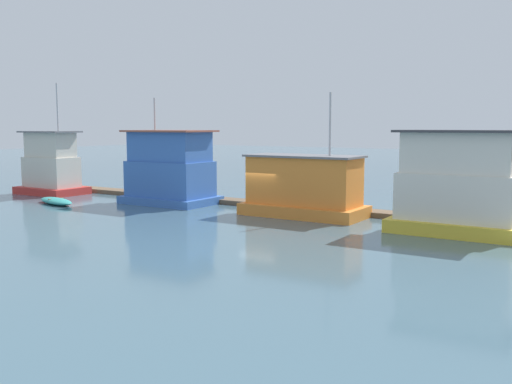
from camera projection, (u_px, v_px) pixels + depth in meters
ground_plane at (265, 214)px, 34.21m from camera, size 200.00×200.00×0.00m
dock_walkway at (286, 206)px, 36.40m from camera, size 51.00×1.48×0.30m
houseboat_red at (51, 167)px, 43.93m from camera, size 5.17×3.34×8.45m
houseboat_blue at (170, 170)px, 38.48m from camera, size 6.15×3.96×7.12m
houseboat_orange at (304, 187)px, 33.10m from camera, size 7.16×3.34×7.09m
houseboat_yellow at (457, 187)px, 27.59m from camera, size 6.23×3.37×5.04m
dinghy_teal at (56, 201)px, 38.25m from camera, size 4.21×2.28×0.43m
mooring_post_near_right at (150, 185)px, 41.16m from camera, size 0.28×0.28×1.96m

